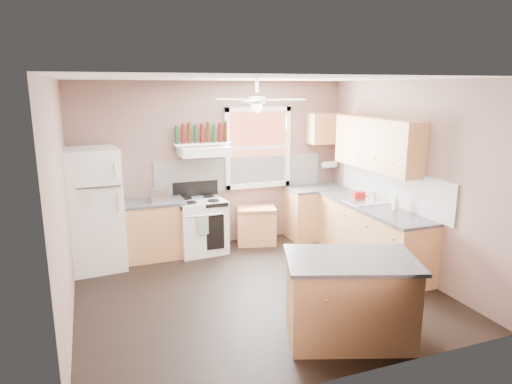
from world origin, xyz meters
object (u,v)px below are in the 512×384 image
object	(u,v)px
island	(349,300)
toaster	(160,195)
refrigerator	(94,210)
cart	(256,226)
stove	(201,226)

from	to	relation	value
island	toaster	bearing A→B (deg)	134.73
refrigerator	cart	world-z (taller)	refrigerator
toaster	cart	distance (m)	1.73
toaster	cart	xyz separation A→B (m)	(1.59, 0.08, -0.67)
refrigerator	island	size ratio (longest dim) A/B	1.41
stove	island	xyz separation A→B (m)	(0.84, -3.08, 0.00)
refrigerator	toaster	world-z (taller)	refrigerator
refrigerator	stove	bearing A→B (deg)	-0.93
stove	refrigerator	bearing A→B (deg)	179.75
cart	refrigerator	bearing A→B (deg)	-161.57
cart	island	distance (m)	3.14
island	cart	bearing A→B (deg)	106.80
toaster	stove	distance (m)	0.84
stove	island	bearing A→B (deg)	-79.06
refrigerator	stove	distance (m)	1.65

